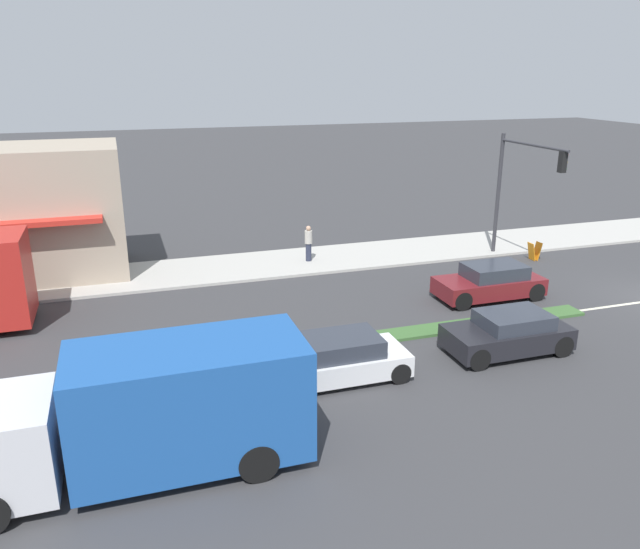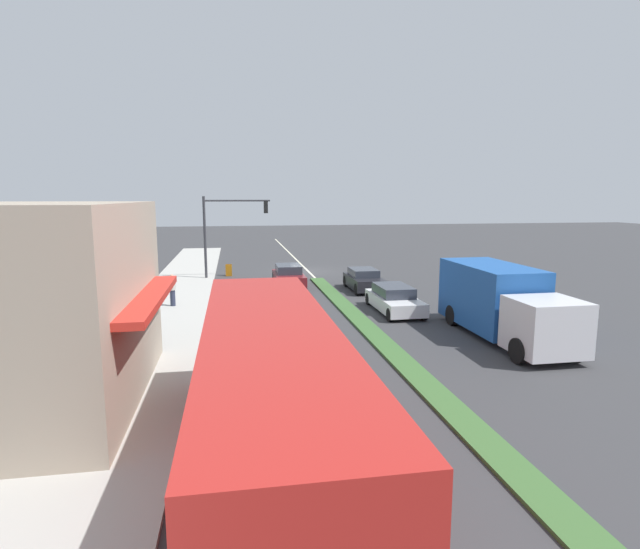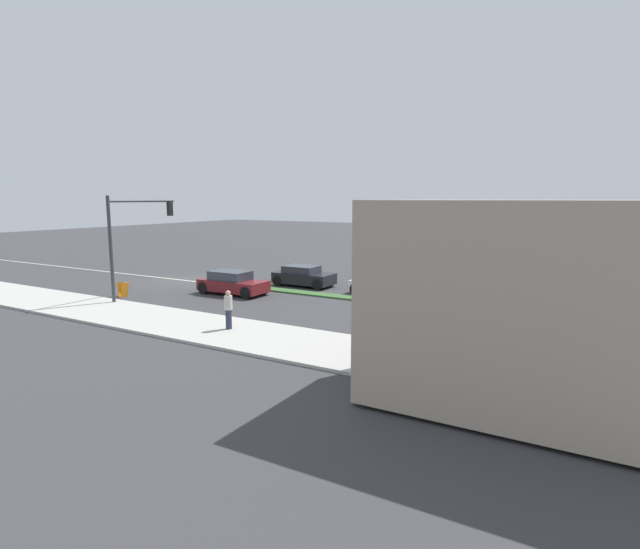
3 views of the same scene
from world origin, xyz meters
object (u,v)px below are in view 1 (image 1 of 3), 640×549
at_px(sedan_maroon, 490,282).
at_px(van_white, 331,360).
at_px(traffic_signal_main, 518,178).
at_px(delivery_truck, 148,412).
at_px(warning_aframe_sign, 534,251).
at_px(sedan_dark, 508,333).
at_px(pedestrian, 309,243).

bearing_deg(sedan_maroon, van_white, 118.70).
bearing_deg(traffic_signal_main, delivery_truck, 123.46).
bearing_deg(warning_aframe_sign, traffic_signal_main, 84.70).
bearing_deg(sedan_maroon, sedan_dark, 153.84).
bearing_deg(van_white, traffic_signal_main, -54.53).
bearing_deg(van_white, sedan_dark, -90.00).
relative_size(warning_aframe_sign, delivery_truck, 0.11).
distance_m(warning_aframe_sign, sedan_maroon, 6.16).
distance_m(delivery_truck, van_white, 5.92).
height_order(delivery_truck, van_white, delivery_truck).
bearing_deg(delivery_truck, sedan_maroon, -61.36).
bearing_deg(warning_aframe_sign, pedestrian, 74.73).
height_order(warning_aframe_sign, van_white, van_white).
relative_size(warning_aframe_sign, sedan_maroon, 0.20).
relative_size(delivery_truck, sedan_maroon, 1.82).
height_order(sedan_maroon, sedan_dark, sedan_maroon).
height_order(traffic_signal_main, sedan_dark, traffic_signal_main).
bearing_deg(pedestrian, delivery_truck, 150.32).
bearing_deg(sedan_dark, warning_aframe_sign, -40.42).
xyz_separation_m(traffic_signal_main, van_white, (-8.32, 11.69, -3.28)).
relative_size(pedestrian, warning_aframe_sign, 1.96).
relative_size(delivery_truck, sedan_dark, 1.94).
xyz_separation_m(van_white, sedan_dark, (-0.00, -5.87, 0.02)).
bearing_deg(sedan_dark, traffic_signal_main, -34.91).
bearing_deg(van_white, sedan_maroon, -61.30).
xyz_separation_m(traffic_signal_main, warning_aframe_sign, (-0.11, -1.19, -3.47)).
relative_size(van_white, sedan_dark, 1.17).
bearing_deg(sedan_dark, delivery_truck, 104.26).
bearing_deg(sedan_maroon, delivery_truck, 118.64).
xyz_separation_m(traffic_signal_main, delivery_truck, (-11.12, 16.83, -2.43)).
height_order(van_white, sedan_dark, sedan_dark).
distance_m(sedan_maroon, sedan_dark, 4.90).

